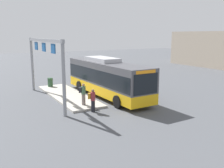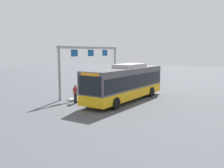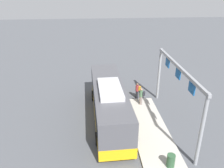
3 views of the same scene
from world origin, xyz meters
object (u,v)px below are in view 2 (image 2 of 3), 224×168
Objects in this scene: person_waiting_near at (86,89)px; bus_main at (126,82)px; person_boarding at (75,93)px; trash_bin at (128,85)px.

bus_main is at bearing 58.15° from person_waiting_near.
person_waiting_near is at bearing -58.84° from bus_main.
person_boarding is 1.86× the size of trash_bin.
bus_main reaches higher than person_waiting_near.
bus_main is 4.86m from person_boarding.
trash_bin is at bearing 116.85° from person_waiting_near.
person_boarding is at bearing 1.77° from trash_bin.
person_boarding is 1.54m from person_waiting_near.
person_waiting_near reaches higher than trash_bin.
person_waiting_near reaches higher than person_boarding.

